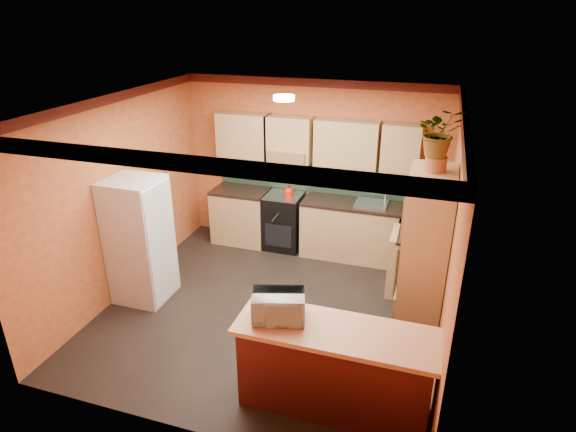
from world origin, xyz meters
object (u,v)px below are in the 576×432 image
object	(u,v)px
stove	(284,221)
fridge	(139,240)
microwave	(278,306)
breakfast_bar	(334,371)
base_cabinets_back	(321,227)
pantry	(423,262)

from	to	relation	value
stove	fridge	world-z (taller)	fridge
stove	microwave	world-z (taller)	microwave
breakfast_bar	base_cabinets_back	bearing A→B (deg)	106.20
fridge	pantry	bearing A→B (deg)	2.49
base_cabinets_back	fridge	bearing A→B (deg)	-134.64
base_cabinets_back	stove	world-z (taller)	stove
breakfast_bar	microwave	distance (m)	0.84
microwave	breakfast_bar	bearing A→B (deg)	-16.75
stove	breakfast_bar	distance (m)	3.55
microwave	base_cabinets_back	bearing A→B (deg)	79.74
pantry	fridge	bearing A→B (deg)	-177.51
fridge	breakfast_bar	distance (m)	3.16
stove	breakfast_bar	xyz separation A→B (m)	(1.55, -3.19, -0.02)
base_cabinets_back	pantry	size ratio (longest dim) A/B	1.74
stove	microwave	size ratio (longest dim) A/B	1.83
breakfast_bar	microwave	size ratio (longest dim) A/B	3.61
fridge	pantry	size ratio (longest dim) A/B	0.81
fridge	breakfast_bar	world-z (taller)	fridge
base_cabinets_back	breakfast_bar	size ratio (longest dim) A/B	2.03
fridge	microwave	bearing A→B (deg)	-26.99
stove	base_cabinets_back	bearing A→B (deg)	0.00
stove	microwave	distance (m)	3.40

